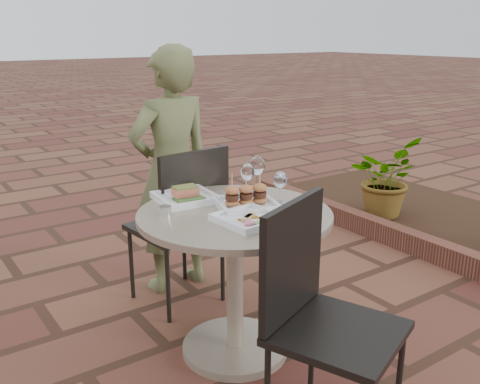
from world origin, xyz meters
TOP-DOWN VIEW (x-y plane):
  - ground at (0.00, 0.00)m, footprint 60.00×60.00m
  - cafe_table at (-0.15, -0.22)m, footprint 0.90×0.90m
  - chair_far at (-0.12, 0.32)m, footprint 0.49×0.49m
  - chair_near at (-0.20, -0.83)m, footprint 0.57×0.57m
  - diner at (-0.05, 0.59)m, footprint 0.54×0.37m
  - plate_salmon at (-0.25, 0.05)m, footprint 0.29×0.29m
  - plate_sliders at (-0.07, -0.20)m, footprint 0.33×0.33m
  - plate_tuna at (-0.18, -0.37)m, footprint 0.28×0.28m
  - wine_glass_right at (0.11, -0.23)m, footprint 0.07×0.07m
  - wine_glass_mid at (0.05, -0.05)m, footprint 0.07×0.07m
  - wine_glass_far at (0.13, -0.02)m, footprint 0.08×0.08m
  - steel_ramekin at (-0.43, -0.08)m, footprint 0.05×0.05m
  - cutlery_set at (0.11, -0.34)m, footprint 0.11×0.21m
  - planter_curb at (1.60, 0.30)m, footprint 0.12×3.00m
  - mulch_bed at (2.30, 0.30)m, footprint 1.30×3.00m
  - potted_plant_a at (1.92, 0.64)m, footprint 0.73×0.69m

SIDE VIEW (x-z plane):
  - ground at x=0.00m, z-range 0.00..0.00m
  - mulch_bed at x=2.30m, z-range 0.00..0.06m
  - planter_curb at x=1.60m, z-range 0.00..0.15m
  - potted_plant_a at x=1.92m, z-range 0.06..0.70m
  - cafe_table at x=-0.15m, z-range 0.12..0.85m
  - chair_far at x=-0.12m, z-range 0.08..1.01m
  - chair_near at x=-0.20m, z-range 0.08..1.01m
  - diner at x=-0.05m, z-range 0.00..1.46m
  - cutlery_set at x=0.11m, z-range 0.73..0.73m
  - plate_tuna at x=-0.18m, z-range 0.73..0.76m
  - steel_ramekin at x=-0.43m, z-range 0.73..0.77m
  - plate_salmon at x=-0.25m, z-range 0.71..0.79m
  - plate_sliders at x=-0.07m, z-range 0.68..0.85m
  - wine_glass_right at x=0.11m, z-range 0.76..0.92m
  - wine_glass_mid at x=0.05m, z-range 0.76..0.93m
  - wine_glass_far at x=0.13m, z-range 0.77..0.96m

